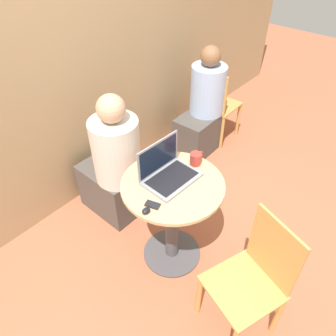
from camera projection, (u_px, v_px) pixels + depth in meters
ground_plane at (172, 253)px, 2.67m from camera, size 12.00×12.00×0.00m
back_wall at (54, 62)px, 2.39m from camera, size 7.00×0.05×2.60m
round_table at (172, 211)px, 2.34m from camera, size 0.70×0.70×0.78m
laptop at (167, 171)px, 2.18m from camera, size 0.38×0.27×0.26m
cell_phone at (153, 205)px, 2.01m from camera, size 0.07×0.10×0.02m
computer_mouse at (146, 211)px, 1.96m from camera, size 0.06×0.04×0.03m
coffee_cup at (196, 159)px, 2.29m from camera, size 0.13×0.08×0.09m
chair_empty at (252, 279)px, 1.98m from camera, size 0.51×0.51×0.90m
person_seated at (114, 169)px, 2.71m from camera, size 0.38×0.59×1.20m
chair_background at (216, 105)px, 3.61m from camera, size 0.41×0.41×0.87m
person_background at (203, 111)px, 3.45m from camera, size 0.56×0.36×1.15m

